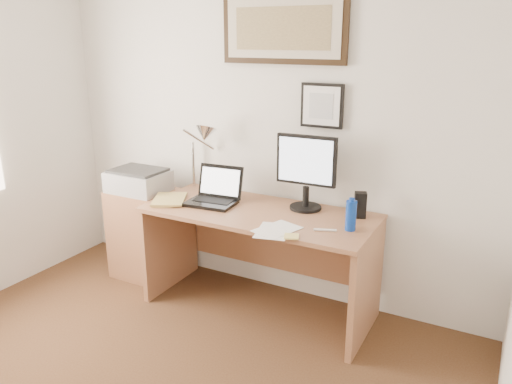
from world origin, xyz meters
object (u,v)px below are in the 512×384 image
Objects in this scene: book at (154,200)px; printer at (139,180)px; water_bottle at (351,216)px; lcd_monitor at (306,169)px; laptop at (215,195)px; side_cabinet at (146,233)px; desk at (264,239)px.

printer is at bearing 147.96° from book.
water_bottle is 0.36× the size of lcd_monitor.
book is 0.45m from laptop.
side_cabinet is 0.45m from printer.
book is 0.70× the size of printer.
side_cabinet is at bearing 69.31° from printer.
lcd_monitor is (-0.40, 0.23, 0.20)m from water_bottle.
desk is (-0.66, 0.13, -0.33)m from water_bottle.
side_cabinet is 1.08m from desk.
laptop is at bearing 177.03° from water_bottle.
printer is at bearing 177.84° from water_bottle.
printer is at bearing -110.69° from side_cabinet.
laptop is 0.82× the size of printer.
side_cabinet is 1.50m from lcd_monitor.
lcd_monitor reaches higher than side_cabinet.
side_cabinet is at bearing -178.11° from desk.
side_cabinet is 1.80m from water_bottle.
book reaches higher than side_cabinet.
desk is at bearing -158.69° from lcd_monitor.
side_cabinet is 0.46× the size of desk.
water_bottle is 1.03m from laptop.
desk is 1.12m from printer.
water_bottle is at bearing -2.16° from printer.
water_bottle is 0.52× the size of laptop.
lcd_monitor is 1.37m from printer.
desk is 3.64× the size of printer.
water_bottle is 1.45m from book.
water_bottle is at bearing -30.09° from lcd_monitor.
water_bottle is at bearing -11.04° from desk.
printer is at bearing 179.00° from laptop.
book is 0.84× the size of laptop.
lcd_monitor reaches higher than water_bottle.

